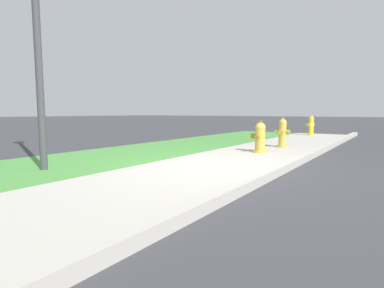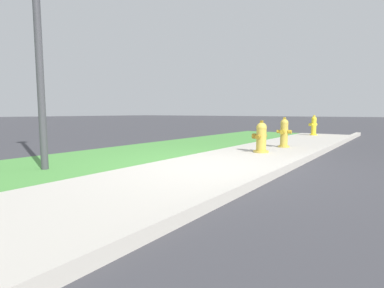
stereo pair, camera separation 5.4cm
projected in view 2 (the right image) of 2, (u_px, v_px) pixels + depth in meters
ground_plane at (211, 166)px, 5.00m from camera, size 120.00×120.00×0.00m
sidewalk_pavement at (211, 166)px, 5.00m from camera, size 18.00×2.09×0.01m
grass_verge at (119, 155)px, 6.34m from camera, size 18.00×2.52×0.01m
street_curb at (277, 170)px, 4.35m from camera, size 18.00×0.16×0.12m
fire_hydrant_across_street at (314, 126)px, 11.63m from camera, size 0.37×0.34×0.78m
fire_hydrant_at_driveway at (284, 133)px, 7.61m from camera, size 0.34×0.37×0.77m
fire_hydrant_far_end at (261, 137)px, 6.64m from camera, size 0.40×0.38×0.72m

